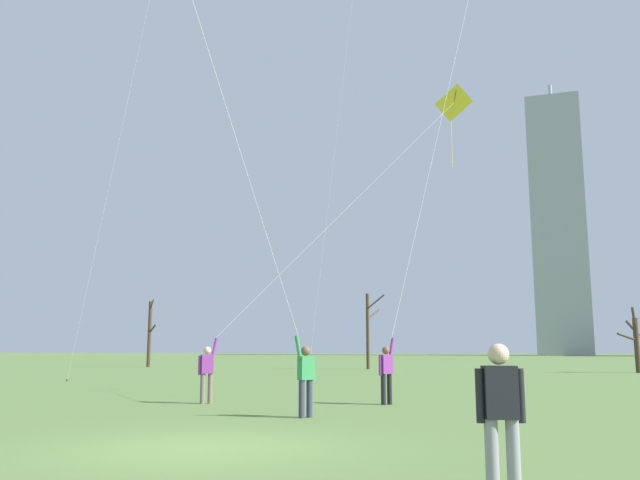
# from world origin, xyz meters

# --- Properties ---
(ground_plane) EXTENTS (400.00, 400.00, 0.00)m
(ground_plane) POSITION_xyz_m (0.00, 0.00, 0.00)
(ground_plane) COLOR #5B7A3D
(kite_flyer_midfield_left_red) EXTENTS (4.65, 6.08, 21.95)m
(kite_flyer_midfield_left_red) POSITION_xyz_m (1.84, 10.31, 5.63)
(kite_flyer_midfield_left_red) COLOR black
(kite_flyer_midfield_left_red) RESTS_ON ground
(kite_flyer_foreground_left_purple) EXTENTS (2.95, 8.00, 16.44)m
(kite_flyer_foreground_left_purple) POSITION_xyz_m (-0.40, 3.63, 3.58)
(kite_flyer_foreground_left_purple) COLOR #33384C
(kite_flyer_foreground_left_purple) RESTS_ON ground
(kite_flyer_far_back_yellow) EXTENTS (7.57, 5.19, 10.58)m
(kite_flyer_far_back_yellow) POSITION_xyz_m (-2.72, 8.66, 2.70)
(kite_flyer_far_back_yellow) COLOR #726656
(kite_flyer_far_back_yellow) RESTS_ON ground
(bystander_strolling_midfield) EXTENTS (0.49, 0.30, 1.62)m
(bystander_strolling_midfield) POSITION_xyz_m (4.85, -2.55, 0.90)
(bystander_strolling_midfield) COLOR gray
(bystander_strolling_midfield) RESTS_ON ground
(bare_tree_rightmost) EXTENTS (1.88, 2.21, 5.75)m
(bare_tree_rightmost) POSITION_xyz_m (-7.68, 40.43, 3.10)
(bare_tree_rightmost) COLOR #423326
(bare_tree_rightmost) RESTS_ON ground
(bare_tree_right_of_center) EXTENTS (1.68, 2.07, 5.67)m
(bare_tree_right_of_center) POSITION_xyz_m (-26.80, 39.95, 2.90)
(bare_tree_right_of_center) COLOR #423326
(bare_tree_right_of_center) RESTS_ON ground
(bare_tree_center) EXTENTS (1.85, 2.19, 4.19)m
(bare_tree_center) POSITION_xyz_m (10.78, 38.30, 2.05)
(bare_tree_center) COLOR #423326
(bare_tree_center) RESTS_ON ground
(skyline_slender_spire) EXTENTS (11.54, 10.70, 62.29)m
(skyline_slender_spire) POSITION_xyz_m (8.91, 147.82, 29.12)
(skyline_slender_spire) COLOR #9EA3AD
(skyline_slender_spire) RESTS_ON ground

